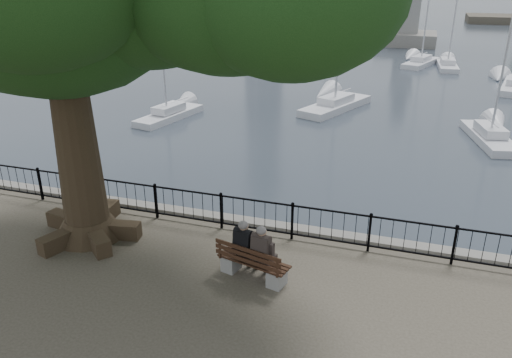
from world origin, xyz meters
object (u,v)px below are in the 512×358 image
at_px(person_left, 247,249).
at_px(person_right, 264,254).
at_px(bench, 253,266).
at_px(lion_monument, 408,23).

bearing_deg(person_left, person_right, -13.73).
xyz_separation_m(bench, lion_monument, (1.42, 49.48, 0.99)).
distance_m(person_right, lion_monument, 49.47).
xyz_separation_m(bench, person_left, (-0.19, 0.15, 0.35)).
xyz_separation_m(person_left, lion_monument, (1.61, 49.34, 0.64)).
relative_size(person_left, person_right, 1.00).
bearing_deg(lion_monument, person_left, -91.87).
bearing_deg(bench, person_right, 7.56).
height_order(person_left, lion_monument, lion_monument).
relative_size(person_left, lion_monument, 0.16).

